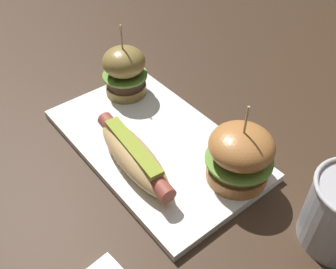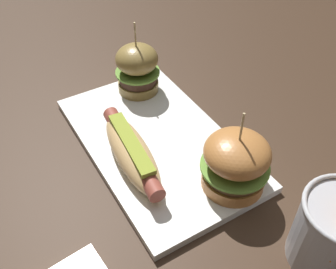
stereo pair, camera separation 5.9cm
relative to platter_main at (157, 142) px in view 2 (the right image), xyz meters
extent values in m
plane|color=#382619|center=(0.00, 0.00, -0.01)|extent=(3.00, 3.00, 0.00)
cube|color=white|center=(0.00, 0.00, 0.00)|extent=(0.37, 0.22, 0.01)
ellipsoid|color=tan|center=(0.03, -0.06, 0.03)|extent=(0.19, 0.07, 0.04)
cylinder|color=brown|center=(0.03, -0.06, 0.03)|extent=(0.20, 0.04, 0.03)
cube|color=olive|center=(0.03, -0.06, 0.05)|extent=(0.14, 0.04, 0.01)
cylinder|color=olive|center=(-0.14, 0.04, 0.02)|extent=(0.08, 0.08, 0.02)
cylinder|color=#442A20|center=(-0.14, 0.04, 0.04)|extent=(0.07, 0.07, 0.02)
cylinder|color=#6B9E3D|center=(-0.14, 0.04, 0.05)|extent=(0.08, 0.08, 0.00)
ellipsoid|color=olive|center=(-0.14, 0.04, 0.08)|extent=(0.08, 0.08, 0.05)
cylinder|color=tan|center=(-0.14, 0.04, 0.12)|extent=(0.00, 0.00, 0.06)
cylinder|color=#B06F38|center=(0.14, 0.05, 0.02)|extent=(0.09, 0.09, 0.02)
cylinder|color=brown|center=(0.14, 0.05, 0.04)|extent=(0.09, 0.09, 0.02)
cylinder|color=#6B9E3D|center=(0.14, 0.05, 0.04)|extent=(0.10, 0.10, 0.00)
ellipsoid|color=#B06F38|center=(0.14, 0.05, 0.07)|extent=(0.09, 0.09, 0.05)
cylinder|color=tan|center=(0.14, 0.05, 0.11)|extent=(0.00, 0.00, 0.06)
cylinder|color=#A8AAB2|center=(0.29, 0.09, 0.04)|extent=(0.10, 0.10, 0.10)
camera|label=1|loc=(0.37, -0.27, 0.45)|focal=40.85mm
camera|label=2|loc=(0.41, -0.22, 0.45)|focal=40.85mm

